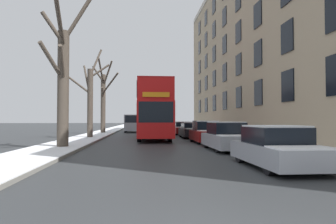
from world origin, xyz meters
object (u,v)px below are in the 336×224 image
Objects in this scene: parked_car_3 at (192,130)px; parked_car_4 at (182,128)px; bare_tree_left_0 at (63,80)px; parked_car_1 at (227,137)px; bare_tree_left_2 at (103,99)px; double_decker_bus at (153,109)px; oncoming_van at (132,123)px; parked_car_2 at (206,133)px; parked_car_0 at (277,148)px; pedestrian_left_sidewalk at (64,130)px; bare_tree_left_1 at (90,98)px.

parked_car_4 is at bearing 90.00° from parked_car_3.
bare_tree_left_0 is 9.22m from parked_car_1.
bare_tree_left_2 reaches higher than double_decker_bus.
parked_car_3 is 14.39m from oncoming_van.
parked_car_4 is at bearing 90.00° from parked_car_2.
double_decker_bus is 2.54× the size of parked_car_0.
pedestrian_left_sidewalk is (-9.53, -5.98, 0.23)m from parked_car_3.
parked_car_1 is (3.50, -9.50, -1.85)m from double_decker_bus.
pedestrian_left_sidewalk reaches higher than parked_car_0.
pedestrian_left_sidewalk is at bearing 153.26° from parked_car_1.
parked_car_2 is at bearing 110.36° from pedestrian_left_sidewalk.
double_decker_bus is (5.28, -0.68, -0.86)m from bare_tree_left_1.
bare_tree_left_0 is 9.18m from bare_tree_left_1.
pedestrian_left_sidewalk is (-0.89, 3.80, -2.84)m from bare_tree_left_0.
bare_tree_left_2 is 1.96× the size of parked_car_0.
parked_car_4 reaches higher than parked_car_0.
parked_car_0 is 0.95× the size of parked_car_1.
parked_car_4 is 9.08m from oncoming_van.
parked_car_4 is (0.00, 16.90, -0.03)m from parked_car_1.
bare_tree_left_1 is 4.78× the size of pedestrian_left_sidewalk.
bare_tree_left_0 reaches higher than oncoming_van.
parked_car_4 is at bearing 90.00° from parked_car_0.
pedestrian_left_sidewalk is (-9.53, 10.65, 0.24)m from parked_car_0.
bare_tree_left_1 is 18.48m from parked_car_0.
parked_car_1 is at bearing -76.84° from oncoming_van.
parked_car_0 is at bearing -61.28° from bare_tree_left_1.
bare_tree_left_2 is (-0.11, 18.09, 0.25)m from bare_tree_left_0.
bare_tree_left_1 is at bearing -102.89° from oncoming_van.
oncoming_van is at bearing 82.51° from bare_tree_left_0.
bare_tree_left_0 is at bearing -131.47° from parked_car_3.
oncoming_van is (3.17, 13.83, -2.18)m from bare_tree_left_1.
bare_tree_left_1 is at bearing 130.78° from parked_car_1.
parked_car_4 is (0.00, 11.82, -0.04)m from parked_car_2.
parked_car_1 is at bearing -90.00° from parked_car_4.
parked_car_2 is 19.75m from oncoming_van.
parked_car_2 is (0.00, 10.93, 0.05)m from parked_car_0.
bare_tree_left_2 is (0.03, 8.91, 0.59)m from bare_tree_left_1.
parked_car_4 is (0.00, 6.12, -0.00)m from parked_car_3.
bare_tree_left_2 is at bearing 136.46° from parked_car_3.
parked_car_2 is (8.64, 4.08, -3.03)m from bare_tree_left_0.
bare_tree_left_0 is at bearing -118.52° from parked_car_4.
bare_tree_left_2 reaches higher than parked_car_4.
bare_tree_left_0 is at bearing -89.13° from bare_tree_left_1.
bare_tree_left_2 reaches higher than bare_tree_left_1.
double_decker_bus reaches higher than parked_car_2.
bare_tree_left_1 is 14.36m from oncoming_van.
parked_car_1 is 1.04× the size of parked_car_3.
parked_car_2 reaches higher than parked_car_0.
oncoming_van is (-5.61, 24.01, 0.54)m from parked_car_1.
parked_car_0 is (8.75, -24.94, -3.34)m from bare_tree_left_2.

